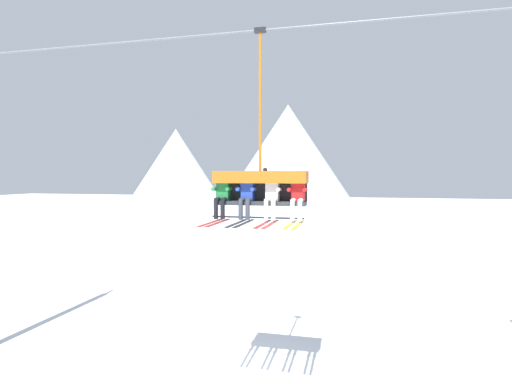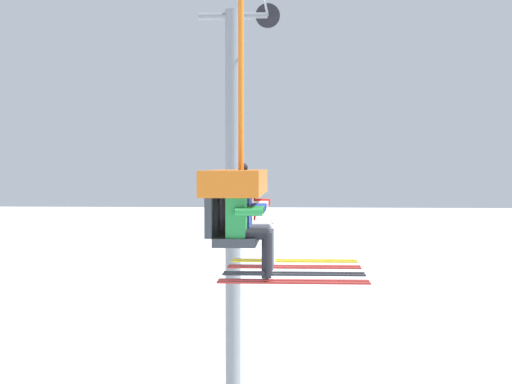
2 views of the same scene
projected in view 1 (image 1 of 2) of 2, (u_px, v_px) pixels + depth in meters
name	position (u px, v px, depth m)	size (l,w,h in m)	color
ground_plane	(238.00, 381.00, 11.16)	(200.00, 200.00, 0.00)	white
mountain_peak_west	(176.00, 171.00, 61.47)	(16.61, 16.61, 12.97)	silver
mountain_peak_central	(288.00, 159.00, 60.80)	(21.96, 21.96, 16.60)	silver
lift_cable	(235.00, 32.00, 9.97)	(19.87, 0.05, 0.05)	slate
chairlift_chair	(261.00, 181.00, 10.04)	(2.34, 0.74, 4.68)	#33383D
skier_green	(222.00, 194.00, 10.06)	(0.46, 1.70, 1.23)	#23843D
skier_blue	(246.00, 195.00, 9.91)	(0.46, 1.70, 1.23)	#2847B7
skier_white	(271.00, 194.00, 9.77)	(0.48, 1.70, 1.34)	silver
skier_red	(297.00, 195.00, 9.61)	(0.46, 1.70, 1.23)	red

